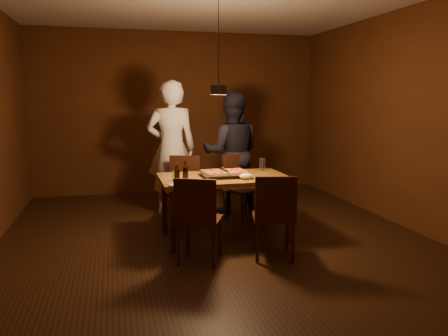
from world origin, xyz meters
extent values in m
plane|color=#341C0E|center=(0.00, 0.00, 0.00)|extent=(6.00, 6.00, 0.00)
plane|color=#552B13|center=(0.00, 3.00, 1.40)|extent=(5.00, 0.00, 5.00)
plane|color=#552B13|center=(0.00, -3.00, 1.40)|extent=(5.00, 0.00, 5.00)
plane|color=#552B13|center=(2.50, 0.00, 1.40)|extent=(0.00, 6.00, 6.00)
cube|color=#9C6827|center=(0.11, 0.18, 0.72)|extent=(1.50, 0.90, 0.05)
cylinder|color=#38190F|center=(-0.56, -0.19, 0.35)|extent=(0.06, 0.06, 0.70)
cylinder|color=#38190F|center=(0.78, -0.19, 0.35)|extent=(0.06, 0.06, 0.70)
cylinder|color=#38190F|center=(-0.56, 0.55, 0.35)|extent=(0.06, 0.06, 0.70)
cylinder|color=#38190F|center=(0.78, 0.55, 0.35)|extent=(0.06, 0.06, 0.70)
cube|color=#38190F|center=(-0.29, 0.88, 0.43)|extent=(0.55, 0.55, 0.04)
cube|color=#38190F|center=(-0.22, 1.06, 0.67)|extent=(0.40, 0.19, 0.45)
cube|color=#38190F|center=(0.56, 0.83, 0.43)|extent=(0.55, 0.55, 0.04)
cube|color=#38190F|center=(0.48, 1.01, 0.67)|extent=(0.40, 0.19, 0.45)
cube|color=#38190F|center=(-0.32, -0.49, 0.43)|extent=(0.56, 0.56, 0.04)
cube|color=#38190F|center=(-0.40, -0.66, 0.67)|extent=(0.39, 0.20, 0.45)
cube|color=#38190F|center=(0.45, -0.56, 0.43)|extent=(0.50, 0.50, 0.04)
cube|color=#38190F|center=(0.41, -0.74, 0.67)|extent=(0.42, 0.12, 0.45)
cube|color=silver|center=(0.11, 0.19, 0.77)|extent=(0.57, 0.47, 0.05)
cube|color=maroon|center=(-0.01, 0.19, 0.81)|extent=(0.28, 0.40, 0.02)
cube|color=gold|center=(0.26, 0.20, 0.81)|extent=(0.23, 0.35, 0.02)
cylinder|color=black|center=(-0.50, -0.14, 0.82)|extent=(0.06, 0.06, 0.14)
cone|color=black|center=(-0.50, -0.14, 0.93)|extent=(0.06, 0.06, 0.08)
cylinder|color=black|center=(-0.39, -0.05, 0.82)|extent=(0.06, 0.06, 0.15)
cone|color=black|center=(-0.39, -0.05, 0.94)|extent=(0.06, 0.06, 0.08)
cylinder|color=silver|center=(-0.49, 0.06, 0.80)|extent=(0.07, 0.07, 0.11)
cylinder|color=silver|center=(0.69, 0.49, 0.83)|extent=(0.08, 0.08, 0.16)
cylinder|color=white|center=(-0.47, -0.21, 0.76)|extent=(0.26, 0.26, 0.02)
cube|color=gold|center=(-0.47, -0.21, 0.77)|extent=(0.12, 0.09, 0.01)
ellipsoid|color=white|center=(0.31, -0.05, 0.78)|extent=(0.16, 0.12, 0.07)
imported|color=silver|center=(-0.34, 1.44, 0.95)|extent=(0.73, 0.52, 1.91)
imported|color=black|center=(0.52, 1.33, 0.88)|extent=(0.99, 0.85, 1.75)
cylinder|color=black|center=(0.00, 0.00, 1.75)|extent=(0.18, 0.18, 0.10)
cylinder|color=black|center=(0.00, 0.00, 2.30)|extent=(0.01, 0.01, 1.00)
camera|label=1|loc=(-1.15, -4.72, 1.67)|focal=35.00mm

